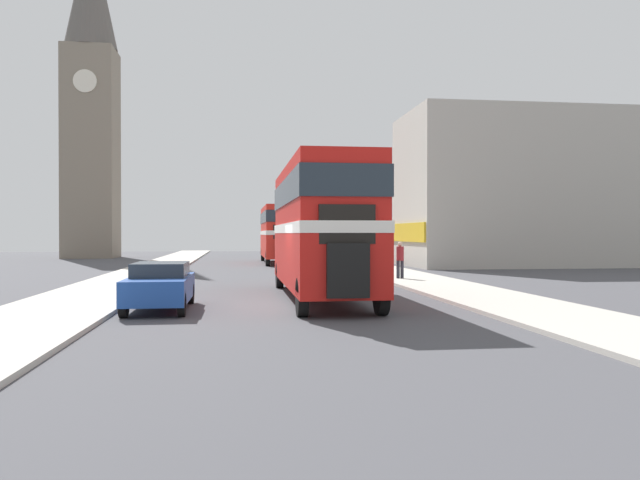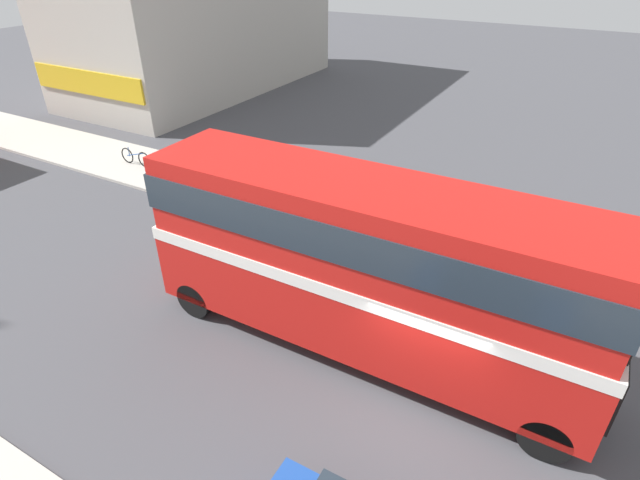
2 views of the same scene
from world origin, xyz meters
name	(u,v)px [view 2 (image 2 of 2)]	position (x,y,z in m)	size (l,w,h in m)	color
ground_plane	(416,407)	(0.00, 0.00, 0.00)	(120.00, 120.00, 0.00)	#47474C
sidewalk_right	(488,258)	(6.75, 0.00, 0.06)	(3.50, 120.00, 0.12)	#B7B2A8
double_decker_bus	(365,258)	(1.16, 1.92, 2.65)	(2.48, 10.92, 4.48)	red
pedestrian_walking	(236,178)	(5.97, 9.45, 1.10)	(0.35, 0.35, 1.73)	#282833
bicycle_on_pavement	(136,157)	(6.65, 15.61, 0.48)	(0.05, 1.76, 0.78)	black
shop_building_block	(200,4)	(19.29, 22.09, 5.25)	(18.93, 8.57, 10.51)	#B2ADA3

